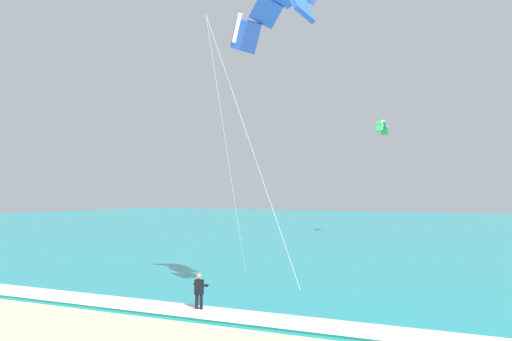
# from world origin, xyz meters

# --- Properties ---
(sea) EXTENTS (200.00, 120.00, 0.20)m
(sea) POSITION_xyz_m (0.00, 71.14, 0.10)
(sea) COLOR teal
(sea) RESTS_ON ground
(surf_foam) EXTENTS (200.00, 2.12, 0.04)m
(surf_foam) POSITION_xyz_m (0.00, 12.14, 0.22)
(surf_foam) COLOR white
(surf_foam) RESTS_ON sea
(surfboard) EXTENTS (0.61, 1.44, 0.09)m
(surfboard) POSITION_xyz_m (-3.78, 12.48, 0.03)
(surfboard) COLOR yellow
(surfboard) RESTS_ON ground
(kitesurfer) EXTENTS (0.56, 0.56, 1.69)m
(kitesurfer) POSITION_xyz_m (-3.78, 12.50, 0.94)
(kitesurfer) COLOR black
(kitesurfer) RESTS_ON ground
(kite_primary) EXTENTS (5.81, 4.89, 12.99)m
(kite_primary) POSITION_xyz_m (-1.61, 15.25, 13.12)
(kite_primary) COLOR blue
(kite_distant) EXTENTS (1.25, 4.04, 1.44)m
(kite_distant) POSITION_xyz_m (-8.95, 55.73, 12.16)
(kite_distant) COLOR green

